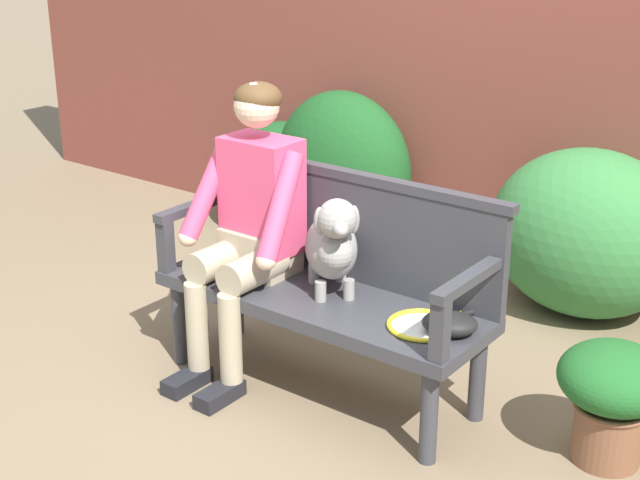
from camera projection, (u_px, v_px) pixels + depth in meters
ground_plane at (320, 388)px, 4.12m from camera, size 40.00×40.00×0.00m
brick_garden_fence at (524, 49)px, 5.06m from camera, size 8.00×0.30×2.56m
hedge_bush_mid_right at (587, 233)px, 4.73m from camera, size 1.04×0.83×0.89m
hedge_bush_far_right at (342, 171)px, 5.62m from camera, size 0.93×0.61×0.99m
hedge_bush_far_left at (288, 178)px, 5.90m from camera, size 0.94×0.71×0.73m
garden_bench at (320, 307)px, 3.98m from camera, size 1.51×0.52×0.47m
bench_backrest at (351, 225)px, 4.03m from camera, size 1.55×0.06×0.50m
bench_armrest_left_end at (185, 222)px, 4.22m from camera, size 0.06×0.52×0.28m
bench_armrest_right_end at (458, 300)px, 3.41m from camera, size 0.06×0.52×0.28m
person_seated at (250, 219)px, 4.06m from camera, size 0.56×0.66×1.34m
dog_on_bench at (333, 244)px, 3.87m from camera, size 0.42×0.41×0.47m
tennis_racket at (428, 324)px, 3.66m from camera, size 0.39×0.57×0.03m
baseball_glove at (450, 323)px, 3.58m from camera, size 0.27×0.25×0.09m
potted_plant at (613, 392)px, 3.50m from camera, size 0.43×0.43×0.50m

